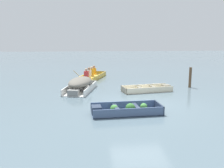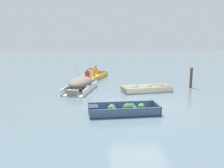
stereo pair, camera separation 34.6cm
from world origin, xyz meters
name	(u,v)px [view 1 (the left image)]	position (x,y,z in m)	size (l,w,h in m)	color
ground_plane	(140,105)	(0.00, 0.00, 0.00)	(80.00, 80.00, 0.00)	slate
dinghy_slate_blue_foreground	(125,110)	(-0.84, -1.11, 0.14)	(2.77, 1.29, 0.42)	#475B7F
skiff_cream_near_moored	(149,89)	(1.01, 2.71, 0.11)	(2.81, 1.41, 0.31)	beige
skiff_white_mid_moored	(80,83)	(-2.70, 3.14, 0.41)	(1.87, 3.19, 0.74)	white
rowboat_yellow_with_crew	(92,76)	(-2.04, 7.03, 0.22)	(2.38, 3.28, 0.88)	#E5BC47
mooring_post	(190,77)	(3.66, 3.54, 0.59)	(0.15, 0.15, 1.18)	brown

